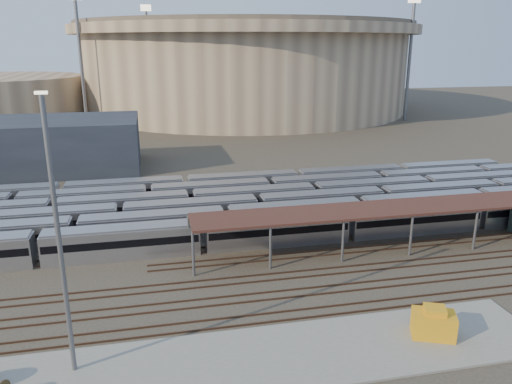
% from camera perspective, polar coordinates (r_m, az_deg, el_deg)
% --- Properties ---
extents(ground, '(420.00, 420.00, 0.00)m').
position_cam_1_polar(ground, '(55.59, 1.38, -9.33)').
color(ground, '#383026').
rests_on(ground, ground).
extents(apron, '(50.00, 9.00, 0.20)m').
position_cam_1_polar(apron, '(41.96, -0.55, -18.68)').
color(apron, gray).
rests_on(apron, ground).
extents(subway_trains, '(124.99, 23.90, 3.60)m').
position_cam_1_polar(subway_trains, '(71.38, -3.82, -1.78)').
color(subway_trains, '#B6B6BB').
rests_on(subway_trains, ground).
extents(inspection_shed, '(60.30, 6.00, 5.30)m').
position_cam_1_polar(inspection_shed, '(65.45, 19.62, -1.55)').
color(inspection_shed, slate).
rests_on(inspection_shed, ground).
extents(empty_tracks, '(170.00, 9.62, 0.18)m').
position_cam_1_polar(empty_tracks, '(51.24, 2.72, -11.63)').
color(empty_tracks, '#4C3323').
rests_on(empty_tracks, ground).
extents(stadium, '(124.00, 124.00, 32.50)m').
position_cam_1_polar(stadium, '(192.25, -1.24, 14.35)').
color(stadium, tan).
rests_on(stadium, ground).
extents(service_building, '(42.00, 20.00, 10.00)m').
position_cam_1_polar(service_building, '(107.81, -24.52, 4.84)').
color(service_building, '#1E232D').
rests_on(service_building, ground).
extents(floodlight_0, '(4.00, 1.00, 38.40)m').
position_cam_1_polar(floodlight_0, '(159.58, -19.42, 14.46)').
color(floodlight_0, slate).
rests_on(floodlight_0, ground).
extents(floodlight_2, '(4.00, 1.00, 38.40)m').
position_cam_1_polar(floodlight_2, '(169.63, 17.18, 14.74)').
color(floodlight_2, slate).
rests_on(floodlight_2, ground).
extents(floodlight_3, '(4.00, 1.00, 38.40)m').
position_cam_1_polar(floodlight_3, '(208.55, -12.19, 15.33)').
color(floodlight_3, slate).
rests_on(floodlight_3, ground).
extents(yard_light_pole, '(0.81, 0.36, 21.17)m').
position_cam_1_polar(yard_light_pole, '(38.28, -21.58, -5.22)').
color(yard_light_pole, slate).
rests_on(yard_light_pole, apron).
extents(yellow_equipment, '(4.10, 3.40, 2.20)m').
position_cam_1_polar(yellow_equipment, '(46.60, 19.61, -14.07)').
color(yellow_equipment, orange).
rests_on(yellow_equipment, apron).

